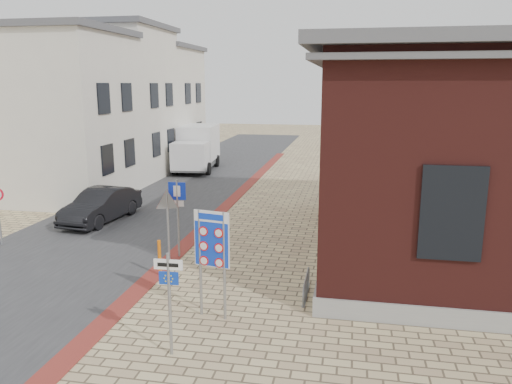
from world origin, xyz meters
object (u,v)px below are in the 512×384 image
Objects in this scene: box_truck at (197,148)px; sedan at (101,205)px; parking_sign at (178,205)px; essen_sign at (169,289)px; bollard at (160,258)px; border_sign at (212,242)px.

sedan is at bearing -96.40° from box_truck.
parking_sign is (4.67, -3.59, 1.11)m from sedan.
parking_sign is (-1.90, 5.87, 0.31)m from essen_sign.
essen_sign reaches higher than bollard.
sedan is 7.06m from bollard.
border_sign is 3.54m from bollard.
border_sign is at bearing 76.21° from essen_sign.
border_sign is at bearing -41.17° from sedan.
sedan is at bearing 143.77° from border_sign.
sedan is at bearing 131.44° from bollard.
box_truck is (0.11, 12.93, 0.82)m from sedan.
box_truck is 23.31m from essen_sign.
box_truck reaches higher than bollard.
bollard is (0.00, -1.70, -1.24)m from parking_sign.
border_sign is 2.43× the size of bollard.
parking_sign is at bearing -31.28° from sedan.
bollard is at bearing -42.30° from sedan.
box_truck is 5.18× the size of bollard.
box_truck reaches higher than border_sign.
parking_sign is at bearing 106.19° from essen_sign.
sedan is at bearing 140.31° from parking_sign.
bollard is (-1.90, 4.17, -0.93)m from essen_sign.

